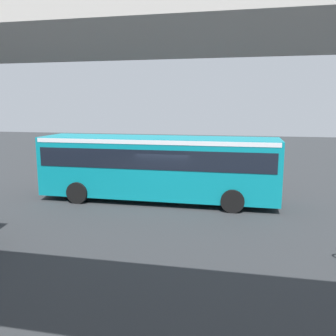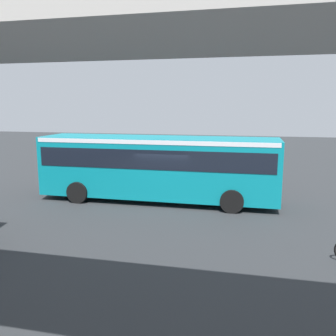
# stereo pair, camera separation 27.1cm
# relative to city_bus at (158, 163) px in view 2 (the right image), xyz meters

# --- Properties ---
(ground) EXTENTS (80.00, 80.00, 0.00)m
(ground) POSITION_rel_city_bus_xyz_m (-0.51, 0.37, -1.88)
(ground) COLOR #2D3033
(city_bus) EXTENTS (11.54, 2.85, 3.15)m
(city_bus) POSITION_rel_city_bus_xyz_m (0.00, 0.00, 0.00)
(city_bus) COLOR #0C8493
(city_bus) RESTS_ON ground
(traffic_sign) EXTENTS (0.08, 0.60, 2.80)m
(traffic_sign) POSITION_rel_city_bus_xyz_m (4.50, -2.36, 0.01)
(traffic_sign) COLOR slate
(traffic_sign) RESTS_ON ground
(lane_dash_leftmost) EXTENTS (2.00, 0.20, 0.01)m
(lane_dash_leftmost) POSITION_rel_city_bus_xyz_m (-4.51, -2.84, -1.88)
(lane_dash_leftmost) COLOR silver
(lane_dash_leftmost) RESTS_ON ground
(lane_dash_left) EXTENTS (2.00, 0.20, 0.01)m
(lane_dash_left) POSITION_rel_city_bus_xyz_m (-0.51, -2.84, -1.88)
(lane_dash_left) COLOR silver
(lane_dash_left) RESTS_ON ground
(lane_dash_centre) EXTENTS (2.00, 0.20, 0.01)m
(lane_dash_centre) POSITION_rel_city_bus_xyz_m (3.49, -2.84, -1.88)
(lane_dash_centre) COLOR silver
(lane_dash_centre) RESTS_ON ground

